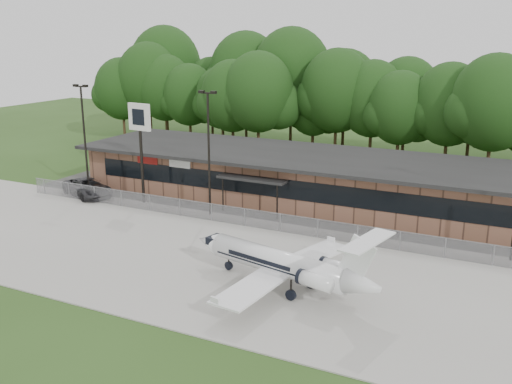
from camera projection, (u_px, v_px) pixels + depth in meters
The scene contains 11 objects.
ground at pixel (136, 310), 31.05m from camera, with size 160.00×160.00×0.00m, color #294418.
apron at pixel (210, 259), 37.97m from camera, with size 64.00×18.00×0.08m, color #9E9B93.
parking_lot at pixel (280, 212), 47.93m from camera, with size 50.00×9.00×0.06m, color #383835.
terminal at pixel (300, 176), 51.20m from camera, with size 41.00×11.65×4.30m.
fence at pixel (256, 219), 43.83m from camera, with size 46.00×0.04×1.52m.
treeline at pixel (359, 97), 65.40m from camera, with size 72.00×12.00×15.00m, color #183611, non-canonical shape.
light_pole_left at pixel (84, 132), 51.33m from camera, with size 1.55×0.30×10.23m.
light_pole_mid at pixel (209, 144), 45.84m from camera, with size 1.55×0.30×10.23m.
business_jet at pixel (285, 265), 33.13m from camera, with size 13.03×11.71×4.40m.
suv at pixel (88, 188), 52.62m from camera, with size 2.74×5.94×1.65m, color #343437.
pole_sign at pixel (140, 128), 48.84m from camera, with size 2.33×0.54×8.85m.
Camera 1 is at (18.23, -22.46, 14.56)m, focal length 40.00 mm.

